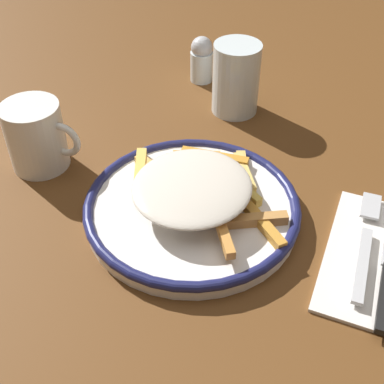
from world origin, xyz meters
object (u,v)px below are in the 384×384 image
at_px(plate, 192,208).
at_px(fork, 366,243).
at_px(water_glass, 236,79).
at_px(coffee_mug, 37,136).
at_px(salt_shaker, 202,59).
at_px(fries_heap, 195,187).

height_order(plate, fork, plate).
bearing_deg(water_glass, coffee_mug, -133.36).
xyz_separation_m(fork, salt_shaker, (-0.30, 0.31, 0.03)).
distance_m(fries_heap, fork, 0.20).
xyz_separation_m(fries_heap, coffee_mug, (-0.23, 0.02, 0.01)).
height_order(plate, salt_shaker, salt_shaker).
bearing_deg(water_glass, salt_shaker, 137.49).
bearing_deg(salt_shaker, fork, -45.87).
height_order(fries_heap, salt_shaker, salt_shaker).
relative_size(fries_heap, water_glass, 2.05).
bearing_deg(coffee_mug, plate, -6.86).
height_order(fries_heap, fork, fries_heap).
height_order(plate, coffee_mug, coffee_mug).
height_order(fries_heap, coffee_mug, coffee_mug).
bearing_deg(fries_heap, plate, -99.40).
bearing_deg(coffee_mug, salt_shaker, 66.14).
xyz_separation_m(water_glass, coffee_mug, (-0.21, -0.22, -0.01)).
relative_size(fork, coffee_mug, 1.67).
bearing_deg(plate, fries_heap, 80.60).
bearing_deg(fries_heap, salt_shaker, 107.30).
xyz_separation_m(fries_heap, salt_shaker, (-0.10, 0.31, -0.00)).
xyz_separation_m(fries_heap, fork, (0.20, 0.00, -0.03)).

